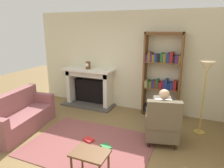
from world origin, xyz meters
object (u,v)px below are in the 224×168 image
object	(u,v)px
seated_reader	(162,113)
floor_lamp	(206,73)
fireplace	(90,86)
armchair_reading	(162,124)
side_table	(90,157)
bookshelf	(162,78)
mantel_clock	(88,65)
sofa_floral	(19,117)

from	to	relation	value
seated_reader	floor_lamp	xyz separation A→B (m)	(0.73, 0.65, 0.74)
fireplace	armchair_reading	distance (m)	2.76
seated_reader	side_table	world-z (taller)	seated_reader
bookshelf	floor_lamp	size ratio (longest dim) A/B	1.34
mantel_clock	floor_lamp	world-z (taller)	floor_lamp
seated_reader	floor_lamp	bearing A→B (deg)	-152.02
side_table	bookshelf	bearing A→B (deg)	79.17
bookshelf	armchair_reading	world-z (taller)	bookshelf
fireplace	mantel_clock	distance (m)	0.64
sofa_floral	floor_lamp	xyz separation A→B (m)	(3.78, 1.44, 1.04)
side_table	sofa_floral	bearing A→B (deg)	161.44
floor_lamp	bookshelf	bearing A→B (deg)	147.09
seated_reader	fireplace	bearing A→B (deg)	-41.96
mantel_clock	side_table	size ratio (longest dim) A/B	0.38
fireplace	sofa_floral	bearing A→B (deg)	-108.68
fireplace	floor_lamp	xyz separation A→B (m)	(3.09, -0.61, 0.78)
mantel_clock	floor_lamp	bearing A→B (deg)	-9.39
seated_reader	sofa_floral	world-z (taller)	seated_reader
sofa_floral	floor_lamp	size ratio (longest dim) A/B	1.10
fireplace	side_table	distance (m)	3.21
armchair_reading	bookshelf	bearing A→B (deg)	-92.20
fireplace	mantel_clock	bearing A→B (deg)	-75.95
sofa_floral	side_table	distance (m)	2.37
bookshelf	sofa_floral	bearing A→B (deg)	-143.24
bookshelf	seated_reader	bearing A→B (deg)	-78.58
fireplace	seated_reader	bearing A→B (deg)	-28.15
mantel_clock	seated_reader	distance (m)	2.68
fireplace	side_table	size ratio (longest dim) A/B	2.76
mantel_clock	armchair_reading	world-z (taller)	mantel_clock
armchair_reading	seated_reader	xyz separation A→B (m)	(-0.03, 0.11, 0.20)
bookshelf	floor_lamp	xyz separation A→B (m)	(0.99, -0.64, 0.34)
floor_lamp	fireplace	bearing A→B (deg)	168.86
fireplace	floor_lamp	distance (m)	3.24
sofa_floral	floor_lamp	distance (m)	4.18
sofa_floral	bookshelf	bearing A→B (deg)	-60.11
seated_reader	floor_lamp	distance (m)	1.23
bookshelf	side_table	bearing A→B (deg)	-100.83
mantel_clock	fireplace	bearing A→B (deg)	104.05
bookshelf	seated_reader	world-z (taller)	bookshelf
seated_reader	side_table	xyz separation A→B (m)	(-0.81, -1.54, -0.24)
side_table	mantel_clock	bearing A→B (deg)	119.48
armchair_reading	fireplace	bearing A→B (deg)	-43.78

